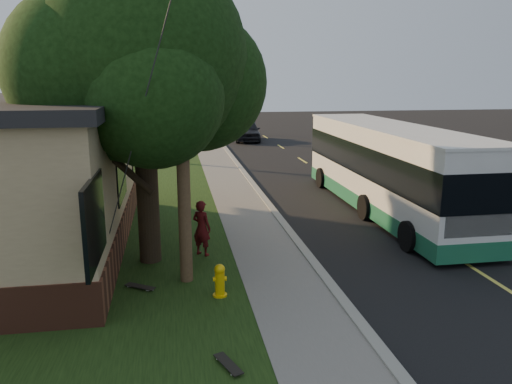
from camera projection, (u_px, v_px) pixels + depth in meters
The scene contains 17 objects.
ground at pixel (332, 291), 11.50m from camera, with size 120.00×120.00×0.00m, color black.
road at pixel (349, 190), 21.75m from camera, with size 8.00×80.00×0.01m, color black.
curb at pixel (259, 192), 21.09m from camera, with size 0.25×80.00×0.12m, color gray.
sidewalk at pixel (235, 193), 20.94m from camera, with size 2.00×80.00×0.08m, color slate.
grass_verge at pixel (150, 197), 20.38m from camera, with size 5.00×80.00×0.07m, color black.
fire_hydrant at pixel (220, 280), 10.98m from camera, with size 0.32×0.32×0.74m.
utility_pole at pixel (180, 85), 10.88m from camera, with size 2.86×3.21×9.07m.
leafy_tree at pixel (142, 62), 12.21m from camera, with size 6.30×6.00×7.80m.
bare_tree_near at pixel (173, 126), 27.75m from camera, with size 1.38×1.21×4.31m.
bare_tree_far at pixel (178, 113), 39.40m from camera, with size 1.38×1.21×4.03m.
traffic_signal at pixel (218, 96), 43.54m from camera, with size 0.18×0.22×5.50m.
transit_bus at pixel (389, 166), 17.95m from camera, with size 2.67×11.56×3.13m.
skateboarder at pixel (202, 228), 13.44m from camera, with size 0.56×0.37×1.53m, color #4A0E10.
skateboard_main at pixel (228, 364), 8.33m from camera, with size 0.45×0.77×0.07m.
skateboard_spare at pixel (140, 287), 11.41m from camera, with size 0.73×0.56×0.07m.
dumpster at pixel (50, 214), 15.56m from camera, with size 1.52×1.28×1.20m.
distant_car at pixel (248, 131), 38.35m from camera, with size 1.86×4.61×1.57m, color black.
Camera 1 is at (-3.50, -10.25, 4.80)m, focal length 35.00 mm.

